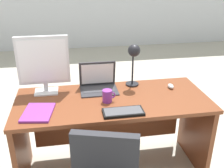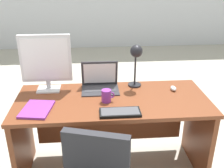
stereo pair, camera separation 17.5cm
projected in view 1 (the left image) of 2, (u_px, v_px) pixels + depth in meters
ground at (95, 97)px, 3.87m from camera, size 12.00×12.00×0.00m
desk at (112, 119)px, 2.35m from camera, size 1.61×0.69×0.73m
monitor at (43, 62)px, 2.22m from camera, size 0.43×0.16×0.50m
laptop at (98, 81)px, 2.38m from camera, size 0.33×0.25×0.24m
keyboard at (123, 112)px, 1.99m from camera, size 0.31×0.14×0.02m
mouse at (171, 86)px, 2.40m from camera, size 0.05×0.08×0.04m
desk_lamp at (134, 56)px, 2.34m from camera, size 0.12×0.14×0.39m
book at (38, 112)px, 1.99m from camera, size 0.25×0.31×0.02m
coffee_mug at (107, 96)px, 2.15m from camera, size 0.11×0.08×0.10m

